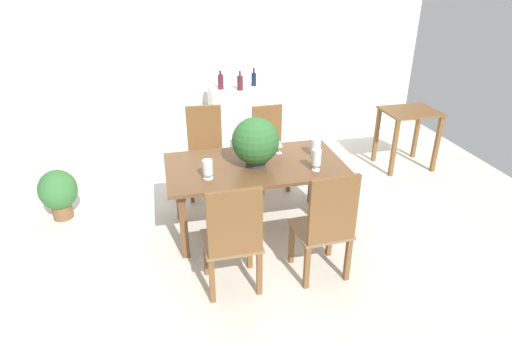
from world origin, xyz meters
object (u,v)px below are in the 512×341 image
(chair_far_right, at_px, (269,144))
(wine_bottle_dark, at_px, (221,81))
(chair_far_left, at_px, (205,147))
(flower_centerpiece, at_px, (255,142))
(crystal_vase_right, at_px, (208,168))
(side_table, at_px, (408,124))
(chair_near_right, at_px, (327,224))
(wine_bottle_green, at_px, (254,79))
(dining_table, at_px, (255,172))
(chair_near_left, at_px, (233,236))
(potted_plant_floor, at_px, (58,192))
(kitchen_counter, at_px, (260,118))
(wine_bottle_clear, at_px, (240,83))
(wine_glass, at_px, (279,144))
(crystal_vase_left, at_px, (317,158))
(crystal_vase_center_near, at_px, (316,146))

(chair_far_right, bearing_deg, wine_bottle_dark, 108.39)
(chair_far_left, height_order, flower_centerpiece, flower_centerpiece)
(crystal_vase_right, xyz_separation_m, wine_bottle_dark, (0.47, 2.24, 0.22))
(side_table, bearing_deg, chair_near_right, -134.36)
(wine_bottle_green, relative_size, side_table, 0.32)
(dining_table, distance_m, chair_far_right, 1.02)
(chair_near_right, distance_m, flower_centerpiece, 1.08)
(chair_near_left, height_order, wine_bottle_dark, wine_bottle_dark)
(flower_centerpiece, bearing_deg, chair_near_left, -113.19)
(chair_near_left, height_order, potted_plant_floor, chair_near_left)
(dining_table, bearing_deg, chair_near_right, -67.03)
(kitchen_counter, height_order, wine_bottle_clear, wine_bottle_clear)
(chair_near_right, height_order, crystal_vase_right, chair_near_right)
(wine_glass, distance_m, wine_bottle_green, 1.91)
(dining_table, distance_m, chair_near_left, 1.03)
(chair_far_right, relative_size, wine_bottle_green, 3.93)
(chair_near_right, bearing_deg, crystal_vase_left, -104.88)
(chair_near_left, bearing_deg, flower_centerpiece, -113.86)
(chair_near_right, bearing_deg, wine_bottle_clear, -89.80)
(crystal_vase_left, bearing_deg, crystal_vase_right, 176.61)
(kitchen_counter, distance_m, wine_bottle_clear, 0.68)
(flower_centerpiece, bearing_deg, potted_plant_floor, 161.41)
(chair_near_left, relative_size, chair_near_right, 0.98)
(wine_glass, height_order, potted_plant_floor, wine_glass)
(chair_far_right, relative_size, side_table, 1.24)
(chair_near_right, height_order, wine_bottle_green, wine_bottle_green)
(chair_near_right, relative_size, crystal_vase_right, 5.68)
(chair_near_left, xyz_separation_m, crystal_vase_left, (0.94, 0.67, 0.29))
(crystal_vase_center_near, height_order, wine_bottle_clear, wine_bottle_clear)
(crystal_vase_right, relative_size, side_table, 0.23)
(wine_bottle_clear, relative_size, side_table, 0.33)
(crystal_vase_center_near, relative_size, wine_bottle_green, 0.71)
(chair_far_right, relative_size, wine_glass, 6.61)
(chair_far_right, relative_size, crystal_vase_center_near, 5.50)
(dining_table, height_order, kitchen_counter, kitchen_counter)
(crystal_vase_right, bearing_deg, chair_far_right, 52.42)
(crystal_vase_center_near, distance_m, side_table, 1.92)
(kitchen_counter, distance_m, wine_bottle_dark, 0.81)
(potted_plant_floor, bearing_deg, chair_far_right, 6.85)
(chair_near_right, relative_size, crystal_vase_center_near, 5.85)
(kitchen_counter, bearing_deg, chair_near_left, -107.50)
(wine_bottle_dark, xyz_separation_m, wine_bottle_green, (0.48, 0.06, -0.01))
(crystal_vase_right, xyz_separation_m, wine_bottle_clear, (0.72, 2.12, 0.22))
(flower_centerpiece, bearing_deg, wine_bottle_green, 77.59)
(chair_near_right, xyz_separation_m, chair_far_right, (-0.01, 1.89, -0.03))
(chair_near_left, xyz_separation_m, wine_bottle_dark, (0.38, 2.97, 0.49))
(crystal_vase_left, bearing_deg, wine_bottle_dark, 103.68)
(chair_far_right, bearing_deg, crystal_vase_center_near, -75.11)
(chair_far_right, xyz_separation_m, wine_bottle_clear, (-0.16, 0.97, 0.52))
(chair_far_right, xyz_separation_m, wine_bottle_dark, (-0.41, 1.09, 0.52))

